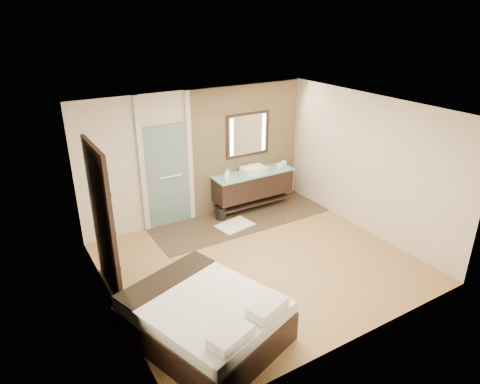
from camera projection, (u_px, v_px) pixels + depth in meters
floor at (259, 263)px, 7.54m from camera, size 5.00×5.00×0.00m
tile_strip at (241, 219)px, 9.08m from camera, size 3.80×1.30×0.01m
stone_wall at (246, 147)px, 9.26m from camera, size 2.60×0.08×2.70m
vanity at (253, 185)px, 9.34m from camera, size 1.85×0.55×0.88m
mirror_unit at (248, 135)px, 9.10m from camera, size 1.06×0.04×0.96m
frosted_door at (167, 172)px, 8.46m from camera, size 1.10×0.12×2.70m
shoji_partition at (103, 221)px, 6.38m from camera, size 0.06×1.20×2.40m
bed at (205, 318)px, 5.72m from camera, size 2.11×2.36×0.76m
bath_mat at (235, 225)px, 8.80m from camera, size 0.79×0.61×0.02m
waste_bin at (221, 213)px, 9.04m from camera, size 0.23×0.23×0.27m
tissue_box at (280, 166)px, 9.47m from camera, size 0.15×0.15×0.10m
soap_bottle_a at (226, 175)px, 8.74m from camera, size 0.10×0.10×0.24m
soap_bottle_b at (228, 172)px, 9.02m from camera, size 0.09×0.09×0.16m
soap_bottle_c at (282, 165)px, 9.45m from camera, size 0.15×0.15×0.15m
cup at (284, 163)px, 9.60m from camera, size 0.16×0.16×0.11m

